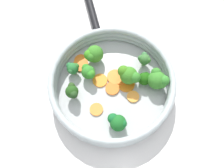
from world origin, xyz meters
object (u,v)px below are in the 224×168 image
object	(u,v)px
broccoli_floret_0	(94,55)
broccoli_floret_4	(89,72)
broccoli_floret_1	(72,92)
carrot_slice_7	(121,77)
skillet	(112,87)
carrot_slice_0	(133,97)
carrot_slice_6	(115,77)
carrot_slice_2	(81,60)
broccoli_floret_2	(117,122)
broccoli_floret_3	(129,75)
broccoli_floret_5	(158,80)
carrot_slice_5	(81,65)
carrot_slice_3	(100,80)
carrot_slice_8	(96,109)
broccoli_floret_6	(73,68)
carrot_slice_4	(112,89)
carrot_slice_1	(126,85)
broccoli_floret_7	(144,59)
broccoli_floret_8	(145,79)

from	to	relation	value
broccoli_floret_0	broccoli_floret_4	xyz separation A→B (m)	(-0.05, 0.02, -0.00)
broccoli_floret_1	carrot_slice_7	bearing A→B (deg)	-74.45
skillet	broccoli_floret_1	distance (m)	0.11
carrot_slice_0	carrot_slice_6	world-z (taller)	same
carrot_slice_2	broccoli_floret_1	size ratio (longest dim) A/B	0.79
carrot_slice_2	broccoli_floret_2	xyz separation A→B (m)	(-0.19, -0.07, 0.02)
broccoli_floret_3	broccoli_floret_5	distance (m)	0.08
carrot_slice_0	broccoli_floret_0	world-z (taller)	broccoli_floret_0
carrot_slice_5	carrot_slice_6	distance (m)	0.10
carrot_slice_3	broccoli_floret_4	distance (m)	0.04
carrot_slice_8	broccoli_floret_6	distance (m)	0.13
carrot_slice_3	broccoli_floret_3	distance (m)	0.08
carrot_slice_4	broccoli_floret_2	bearing A→B (deg)	178.66
carrot_slice_8	carrot_slice_1	bearing A→B (deg)	-57.14
broccoli_floret_3	broccoli_floret_4	size ratio (longest dim) A/B	1.24
carrot_slice_8	broccoli_floret_1	distance (m)	0.07
broccoli_floret_0	broccoli_floret_1	size ratio (longest dim) A/B	1.14
carrot_slice_2	broccoli_floret_7	distance (m)	0.18
carrot_slice_3	broccoli_floret_2	distance (m)	0.13
broccoli_floret_3	broccoli_floret_8	distance (m)	0.04
carrot_slice_0	carrot_slice_3	xyz separation A→B (m)	(0.06, 0.08, -0.00)
broccoli_floret_1	broccoli_floret_4	size ratio (longest dim) A/B	1.05
carrot_slice_8	carrot_slice_6	bearing A→B (deg)	-35.89
skillet	carrot_slice_1	xyz separation A→B (m)	(-0.00, -0.04, 0.01)
carrot_slice_7	broccoli_floret_6	bearing A→B (deg)	75.14
broccoli_floret_1	broccoli_floret_8	distance (m)	0.19
carrot_slice_3	broccoli_floret_2	bearing A→B (deg)	-168.27
carrot_slice_3	carrot_slice_1	bearing A→B (deg)	-109.04
carrot_slice_0	carrot_slice_2	bearing A→B (deg)	44.77
carrot_slice_5	broccoli_floret_5	size ratio (longest dim) A/B	0.79
skillet	carrot_slice_6	distance (m)	0.03
broccoli_floret_6	carrot_slice_4	bearing A→B (deg)	-123.12
broccoli_floret_5	broccoli_floret_3	bearing A→B (deg)	72.07
carrot_slice_4	carrot_slice_6	size ratio (longest dim) A/B	0.85
carrot_slice_7	broccoli_floret_4	world-z (taller)	broccoli_floret_4
carrot_slice_1	carrot_slice_5	xyz separation A→B (m)	(0.08, 0.12, 0.00)
broccoli_floret_2	carrot_slice_8	bearing A→B (deg)	44.29
broccoli_floret_3	skillet	bearing A→B (deg)	104.41
carrot_slice_5	broccoli_floret_8	distance (m)	0.18
skillet	broccoli_floret_1	xyz separation A→B (m)	(-0.01, 0.10, 0.04)
skillet	carrot_slice_8	xyz separation A→B (m)	(-0.06, 0.05, 0.01)
carrot_slice_3	broccoli_floret_7	bearing A→B (deg)	-74.48
carrot_slice_7	broccoli_floret_5	distance (m)	0.10
carrot_slice_4	carrot_slice_8	distance (m)	0.07
carrot_slice_2	broccoli_floret_2	distance (m)	0.21
carrot_slice_1	broccoli_floret_6	bearing A→B (deg)	66.85
broccoli_floret_1	skillet	bearing A→B (deg)	-81.85
carrot_slice_4	broccoli_floret_5	xyz separation A→B (m)	(-0.00, -0.12, 0.03)
broccoli_floret_4	broccoli_floret_6	distance (m)	0.05
broccoli_floret_1	broccoli_floret_6	size ratio (longest dim) A/B	1.20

